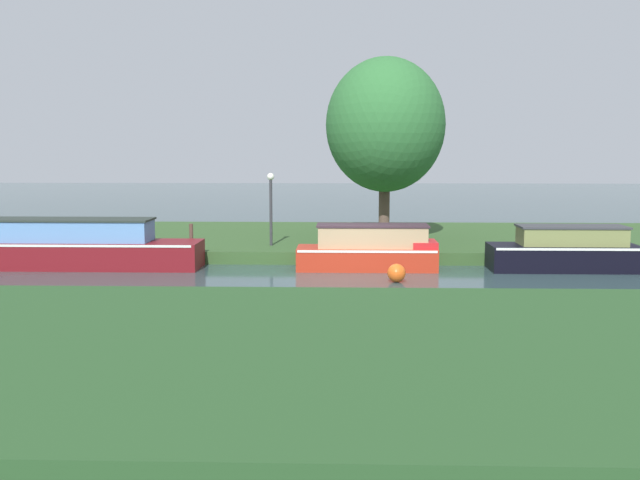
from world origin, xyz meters
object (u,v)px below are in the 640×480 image
(red_cruiser, at_px, (370,249))
(mooring_post_far, at_px, (191,237))
(black_barge, at_px, (566,251))
(willow_tree_left, at_px, (385,125))
(lamp_post, at_px, (271,199))
(maroon_narrowboat, at_px, (40,247))
(mooring_post_near, at_px, (595,243))
(channel_buoy, at_px, (397,273))

(red_cruiser, height_order, mooring_post_far, red_cruiser)
(red_cruiser, relative_size, mooring_post_far, 5.05)
(black_barge, bearing_deg, willow_tree_left, 140.34)
(willow_tree_left, xyz_separation_m, lamp_post, (-3.95, -1.85, -2.54))
(maroon_narrowboat, distance_m, willow_tree_left, 12.38)
(red_cruiser, distance_m, willow_tree_left, 5.90)
(willow_tree_left, bearing_deg, black_barge, -39.66)
(maroon_narrowboat, bearing_deg, willow_tree_left, 21.81)
(mooring_post_near, height_order, mooring_post_far, mooring_post_far)
(maroon_narrowboat, bearing_deg, channel_buoy, -11.44)
(mooring_post_near, bearing_deg, black_barge, -133.48)
(willow_tree_left, xyz_separation_m, mooring_post_far, (-6.47, -2.94, -3.70))
(black_barge, xyz_separation_m, lamp_post, (-9.22, 2.51, 1.39))
(mooring_post_far, bearing_deg, lamp_post, 23.27)
(maroon_narrowboat, distance_m, mooring_post_far, 4.67)
(mooring_post_far, distance_m, channel_buoy, 7.44)
(black_barge, bearing_deg, red_cruiser, 180.00)
(mooring_post_far, bearing_deg, black_barge, -6.95)
(maroon_narrowboat, relative_size, lamp_post, 4.16)
(mooring_post_near, xyz_separation_m, channel_buoy, (-6.63, -3.64, -0.40))
(black_barge, xyz_separation_m, channel_buoy, (-5.28, -2.21, -0.34))
(maroon_narrowboat, xyz_separation_m, channel_buoy, (10.91, -2.21, -0.39))
(red_cruiser, xyz_separation_m, willow_tree_left, (0.67, 4.37, 3.91))
(maroon_narrowboat, bearing_deg, red_cruiser, 0.00)
(red_cruiser, distance_m, lamp_post, 4.36)
(black_barge, distance_m, mooring_post_far, 11.83)
(black_barge, height_order, mooring_post_near, black_barge)
(lamp_post, bearing_deg, mooring_post_near, -5.84)
(lamp_post, xyz_separation_m, mooring_post_near, (10.58, -1.08, -1.33))
(red_cruiser, height_order, channel_buoy, red_cruiser)
(maroon_narrowboat, distance_m, mooring_post_near, 17.60)
(black_barge, relative_size, lamp_post, 1.81)
(willow_tree_left, height_order, mooring_post_far, willow_tree_left)
(mooring_post_far, bearing_deg, mooring_post_near, 0.00)
(mooring_post_near, bearing_deg, red_cruiser, -168.89)
(lamp_post, bearing_deg, maroon_narrowboat, -160.14)
(black_barge, xyz_separation_m, mooring_post_near, (1.36, 1.43, 0.06))
(mooring_post_near, relative_size, mooring_post_far, 0.60)
(red_cruiser, relative_size, channel_buoy, 8.31)
(mooring_post_far, relative_size, channel_buoy, 1.65)
(lamp_post, bearing_deg, red_cruiser, -37.44)
(red_cruiser, relative_size, willow_tree_left, 0.65)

